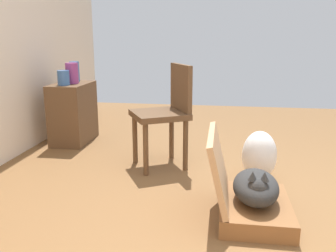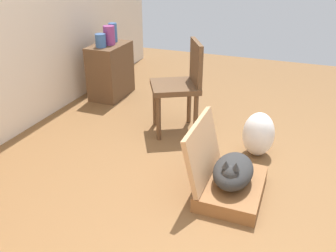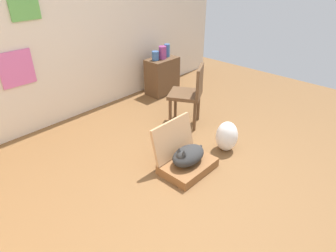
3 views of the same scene
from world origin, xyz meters
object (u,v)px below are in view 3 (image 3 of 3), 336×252
(suitcase_base, at_px, (188,166))
(plastic_bag_white, at_px, (227,136))
(chair, at_px, (190,93))
(side_table, at_px, (162,76))
(vase_tall, at_px, (155,56))
(vase_round, at_px, (163,52))
(vase_short, at_px, (167,50))
(cat, at_px, (188,155))

(suitcase_base, height_order, plastic_bag_white, plastic_bag_white)
(plastic_bag_white, height_order, chair, chair)
(side_table, bearing_deg, suitcase_base, -128.70)
(vase_tall, relative_size, vase_round, 0.70)
(plastic_bag_white, height_order, vase_tall, vase_tall)
(vase_tall, height_order, vase_short, vase_short)
(vase_short, distance_m, vase_round, 0.14)
(cat, xyz_separation_m, vase_tall, (1.31, 1.81, 0.50))
(vase_short, bearing_deg, suitcase_base, -131.11)
(chair, bearing_deg, plastic_bag_white, 46.59)
(suitcase_base, relative_size, vase_tall, 4.13)
(cat, xyz_separation_m, plastic_bag_white, (0.66, -0.08, -0.01))
(plastic_bag_white, bearing_deg, vase_round, 67.18)
(suitcase_base, distance_m, chair, 1.19)
(vase_tall, bearing_deg, suitcase_base, -125.58)
(side_table, relative_size, vase_round, 2.98)
(vase_tall, bearing_deg, vase_round, -12.66)
(vase_short, bearing_deg, plastic_bag_white, -116.06)
(chair, bearing_deg, vase_short, -151.82)
(vase_tall, xyz_separation_m, chair, (-0.44, -1.12, -0.21))
(plastic_bag_white, bearing_deg, suitcase_base, 172.91)
(suitcase_base, xyz_separation_m, side_table, (1.44, 1.80, 0.26))
(suitcase_base, distance_m, vase_round, 2.39)
(plastic_bag_white, xyz_separation_m, vase_tall, (0.64, 1.89, 0.51))
(cat, bearing_deg, plastic_bag_white, -7.03)
(cat, height_order, plastic_bag_white, plastic_bag_white)
(suitcase_base, relative_size, vase_round, 2.87)
(suitcase_base, height_order, side_table, side_table)
(vase_short, bearing_deg, vase_tall, 179.54)
(vase_round, height_order, chair, chair)
(suitcase_base, bearing_deg, vase_round, 51.07)
(vase_round, bearing_deg, cat, -129.11)
(suitcase_base, bearing_deg, side_table, 51.30)
(suitcase_base, height_order, vase_round, vase_round)
(plastic_bag_white, bearing_deg, vase_tall, 71.28)
(cat, height_order, side_table, side_table)
(vase_short, xyz_separation_m, vase_round, (-0.14, -0.03, -0.00))
(suitcase_base, height_order, vase_tall, vase_tall)
(side_table, height_order, vase_round, vase_round)
(cat, xyz_separation_m, vase_round, (1.45, 1.78, 0.53))
(vase_short, height_order, chair, chair)
(suitcase_base, height_order, cat, cat)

